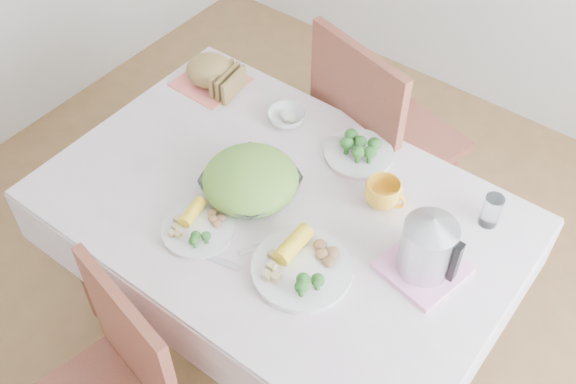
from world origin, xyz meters
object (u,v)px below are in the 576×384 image
Objects in this scene: chair_far at (388,149)px; electric_kettle at (428,244)px; dinner_plate_right at (302,270)px; dining_table at (280,275)px; dinner_plate_left at (198,229)px; salad_bowl at (251,186)px; yellow_mug at (383,194)px.

chair_far is 0.92m from electric_kettle.
electric_kettle reaches higher than dinner_plate_right.
dining_table is at bearing 103.92° from chair_far.
dining_table is 6.35× the size of electric_kettle.
dining_table is 0.48m from dinner_plate_left.
salad_bowl reaches higher than dinner_plate_right.
dinner_plate_right is 2.52× the size of yellow_mug.
dinner_plate_left is 0.76× the size of dinner_plate_right.
dinner_plate_left is at bearing -118.87° from dining_table.
dining_table is 0.48m from dinner_plate_right.
salad_bowl is 2.44× the size of yellow_mug.
dinner_plate_right is at bearing -25.39° from salad_bowl.
electric_kettle is (0.49, 0.06, 0.51)m from dining_table.
chair_far reaches higher than salad_bowl.
chair_far reaches higher than dinner_plate_left.
electric_kettle is (0.48, -0.66, 0.42)m from chair_far.
chair_far reaches higher than dining_table.
yellow_mug is at bearing 38.51° from dining_table.
chair_far is at bearing 89.50° from dining_table.
salad_bowl reaches higher than dinner_plate_left.
dining_table is at bearing 61.13° from dinner_plate_left.
dining_table is 11.72× the size of yellow_mug.
yellow_mug is 0.29m from electric_kettle.
dining_table is at bearing 8.29° from salad_bowl.
salad_bowl reaches higher than dining_table.
yellow_mug reaches higher than dinner_plate_left.
chair_far reaches higher than yellow_mug.
dinner_plate_right is 1.36× the size of electric_kettle.
dinner_plate_right is 0.37m from electric_kettle.
dinner_plate_right reaches higher than dining_table.
electric_kettle is (0.62, 0.30, 0.11)m from dinner_plate_left.
dining_table is 0.54m from yellow_mug.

